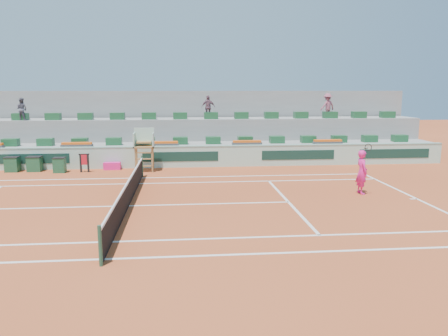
% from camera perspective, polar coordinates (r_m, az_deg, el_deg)
% --- Properties ---
extents(ground, '(90.00, 90.00, 0.00)m').
position_cam_1_polar(ground, '(17.63, -12.33, -4.87)').
color(ground, '#A0411F').
rests_on(ground, ground).
extents(seating_tier_lower, '(36.00, 4.00, 1.20)m').
position_cam_1_polar(seating_tier_lower, '(27.96, -9.78, 2.05)').
color(seating_tier_lower, gray).
rests_on(seating_tier_lower, ground).
extents(seating_tier_upper, '(36.00, 2.40, 2.60)m').
position_cam_1_polar(seating_tier_upper, '(29.46, -9.58, 3.84)').
color(seating_tier_upper, gray).
rests_on(seating_tier_upper, ground).
extents(stadium_back_wall, '(36.00, 0.40, 4.40)m').
position_cam_1_polar(stadium_back_wall, '(30.96, -9.42, 5.83)').
color(stadium_back_wall, gray).
rests_on(stadium_back_wall, ground).
extents(player_bag, '(0.94, 0.42, 0.42)m').
position_cam_1_polar(player_bag, '(25.68, -14.40, 0.26)').
color(player_bag, '#FB2090').
rests_on(player_bag, ground).
extents(spectator_left, '(0.80, 0.70, 1.39)m').
position_cam_1_polar(spectator_left, '(30.12, -24.90, 6.99)').
color(spectator_left, '#525260').
rests_on(spectator_left, seating_tier_upper).
extents(spectator_mid, '(0.91, 0.41, 1.52)m').
position_cam_1_polar(spectator_mid, '(28.65, -2.07, 7.94)').
color(spectator_mid, '#754E5E').
rests_on(spectator_mid, seating_tier_upper).
extents(spectator_right, '(1.21, 0.96, 1.65)m').
position_cam_1_polar(spectator_right, '(30.20, 13.36, 7.91)').
color(spectator_right, '#984C60').
rests_on(spectator_right, seating_tier_upper).
extents(court_lines, '(23.89, 11.09, 0.01)m').
position_cam_1_polar(court_lines, '(17.63, -12.33, -4.85)').
color(court_lines, white).
rests_on(court_lines, ground).
extents(tennis_net, '(0.10, 11.97, 1.10)m').
position_cam_1_polar(tennis_net, '(17.50, -12.39, -3.20)').
color(tennis_net, black).
rests_on(tennis_net, ground).
extents(advertising_hoarding, '(36.00, 0.34, 1.26)m').
position_cam_1_polar(advertising_hoarding, '(25.78, -10.09, 1.43)').
color(advertising_hoarding, '#A8D3BF').
rests_on(advertising_hoarding, ground).
extents(umpire_chair, '(1.10, 0.90, 2.40)m').
position_cam_1_polar(umpire_chair, '(24.67, -10.40, 3.16)').
color(umpire_chair, olive).
rests_on(umpire_chair, ground).
extents(seat_row_lower, '(32.90, 0.60, 0.44)m').
position_cam_1_polar(seat_row_lower, '(26.97, -9.97, 3.50)').
color(seat_row_lower, '#1B532C').
rests_on(seat_row_lower, seating_tier_lower).
extents(seat_row_upper, '(32.90, 0.60, 0.44)m').
position_cam_1_polar(seat_row_upper, '(28.73, -9.76, 6.72)').
color(seat_row_upper, '#1B532C').
rests_on(seat_row_upper, seating_tier_upper).
extents(flower_planters, '(26.80, 0.36, 0.28)m').
position_cam_1_polar(flower_planters, '(26.35, -13.36, 3.04)').
color(flower_planters, '#474747').
rests_on(flower_planters, seating_tier_lower).
extents(drink_cooler_a, '(0.65, 0.56, 0.84)m').
position_cam_1_polar(drink_cooler_a, '(25.61, -20.68, 0.38)').
color(drink_cooler_a, '#1A4E2F').
rests_on(drink_cooler_a, ground).
extents(drink_cooler_b, '(0.77, 0.67, 0.84)m').
position_cam_1_polar(drink_cooler_b, '(26.51, -23.49, 0.51)').
color(drink_cooler_b, '#1A4E2F').
rests_on(drink_cooler_b, ground).
extents(drink_cooler_c, '(0.74, 0.64, 0.84)m').
position_cam_1_polar(drink_cooler_c, '(26.89, -25.92, 0.45)').
color(drink_cooler_c, '#1A4E2F').
rests_on(drink_cooler_c, ground).
extents(towel_rack, '(0.57, 0.09, 1.03)m').
position_cam_1_polar(towel_rack, '(25.22, -17.78, 0.83)').
color(towel_rack, black).
rests_on(towel_rack, ground).
extents(tennis_player, '(0.49, 0.92, 2.28)m').
position_cam_1_polar(tennis_player, '(19.96, 17.55, -0.49)').
color(tennis_player, '#FB2090').
rests_on(tennis_player, ground).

